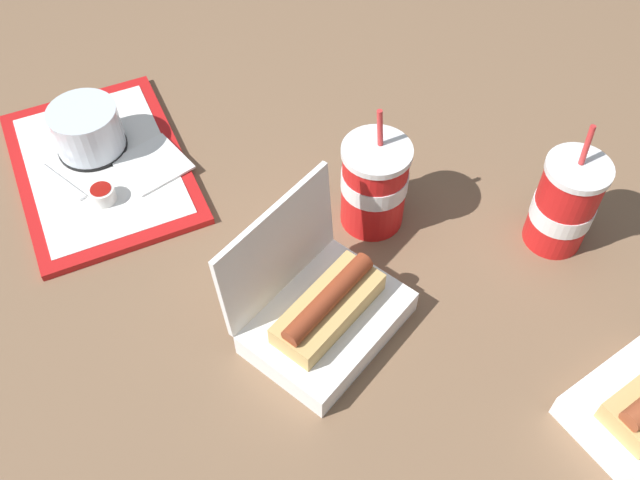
{
  "coord_description": "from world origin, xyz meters",
  "views": [
    {
      "loc": [
        -0.52,
        0.29,
        0.84
      ],
      "look_at": [
        0.01,
        -0.04,
        0.05
      ],
      "focal_mm": 40.0,
      "sensor_mm": 36.0,
      "label": 1
    }
  ],
  "objects_px": {
    "ketchup_cup": "(102,194)",
    "plastic_fork": "(61,182)",
    "food_tray": "(101,167)",
    "clamshell_hotdog_corner": "(322,310)",
    "soda_cup_left": "(374,184)",
    "cake_container": "(87,131)",
    "soda_cup_center": "(565,204)"
  },
  "relations": [
    {
      "from": "ketchup_cup",
      "to": "plastic_fork",
      "type": "relative_size",
      "value": 0.36
    },
    {
      "from": "food_tray",
      "to": "clamshell_hotdog_corner",
      "type": "bearing_deg",
      "value": -161.41
    },
    {
      "from": "clamshell_hotdog_corner",
      "to": "soda_cup_left",
      "type": "distance_m",
      "value": 0.21
    },
    {
      "from": "cake_container",
      "to": "food_tray",
      "type": "bearing_deg",
      "value": 173.94
    },
    {
      "from": "cake_container",
      "to": "soda_cup_left",
      "type": "xyz_separation_m",
      "value": [
        -0.36,
        -0.31,
        0.03
      ]
    },
    {
      "from": "soda_cup_center",
      "to": "food_tray",
      "type": "bearing_deg",
      "value": 46.88
    },
    {
      "from": "food_tray",
      "to": "soda_cup_left",
      "type": "relative_size",
      "value": 1.92
    },
    {
      "from": "ketchup_cup",
      "to": "soda_cup_left",
      "type": "height_order",
      "value": "soda_cup_left"
    },
    {
      "from": "cake_container",
      "to": "plastic_fork",
      "type": "distance_m",
      "value": 0.09
    },
    {
      "from": "plastic_fork",
      "to": "soda_cup_center",
      "type": "distance_m",
      "value": 0.77
    },
    {
      "from": "food_tray",
      "to": "cake_container",
      "type": "relative_size",
      "value": 3.56
    },
    {
      "from": "cake_container",
      "to": "soda_cup_center",
      "type": "xyz_separation_m",
      "value": [
        -0.53,
        -0.52,
        0.02
      ]
    },
    {
      "from": "ketchup_cup",
      "to": "soda_cup_center",
      "type": "relative_size",
      "value": 0.19
    },
    {
      "from": "food_tray",
      "to": "soda_cup_center",
      "type": "height_order",
      "value": "soda_cup_center"
    },
    {
      "from": "clamshell_hotdog_corner",
      "to": "soda_cup_center",
      "type": "distance_m",
      "value": 0.38
    },
    {
      "from": "plastic_fork",
      "to": "soda_cup_left",
      "type": "height_order",
      "value": "soda_cup_left"
    },
    {
      "from": "plastic_fork",
      "to": "soda_cup_center",
      "type": "bearing_deg",
      "value": -148.07
    },
    {
      "from": "food_tray",
      "to": "clamshell_hotdog_corner",
      "type": "relative_size",
      "value": 1.59
    },
    {
      "from": "food_tray",
      "to": "soda_cup_center",
      "type": "xyz_separation_m",
      "value": [
        -0.49,
        -0.52,
        0.07
      ]
    },
    {
      "from": "ketchup_cup",
      "to": "soda_cup_center",
      "type": "xyz_separation_m",
      "value": [
        -0.41,
        -0.55,
        0.05
      ]
    },
    {
      "from": "food_tray",
      "to": "soda_cup_center",
      "type": "distance_m",
      "value": 0.72
    },
    {
      "from": "plastic_fork",
      "to": "food_tray",
      "type": "bearing_deg",
      "value": -102.84
    },
    {
      "from": "soda_cup_left",
      "to": "plastic_fork",
      "type": "bearing_deg",
      "value": 51.06
    },
    {
      "from": "cake_container",
      "to": "ketchup_cup",
      "type": "height_order",
      "value": "cake_container"
    },
    {
      "from": "ketchup_cup",
      "to": "cake_container",
      "type": "bearing_deg",
      "value": -12.71
    },
    {
      "from": "food_tray",
      "to": "cake_container",
      "type": "height_order",
      "value": "cake_container"
    },
    {
      "from": "ketchup_cup",
      "to": "soda_cup_left",
      "type": "distance_m",
      "value": 0.42
    },
    {
      "from": "ketchup_cup",
      "to": "clamshell_hotdog_corner",
      "type": "relative_size",
      "value": 0.16
    },
    {
      "from": "food_tray",
      "to": "cake_container",
      "type": "xyz_separation_m",
      "value": [
        0.04,
        -0.0,
        0.04
      ]
    },
    {
      "from": "soda_cup_center",
      "to": "soda_cup_left",
      "type": "height_order",
      "value": "soda_cup_center"
    },
    {
      "from": "ketchup_cup",
      "to": "soda_cup_center",
      "type": "height_order",
      "value": "soda_cup_center"
    },
    {
      "from": "food_tray",
      "to": "soda_cup_left",
      "type": "xyz_separation_m",
      "value": [
        -0.32,
        -0.32,
        0.07
      ]
    }
  ]
}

